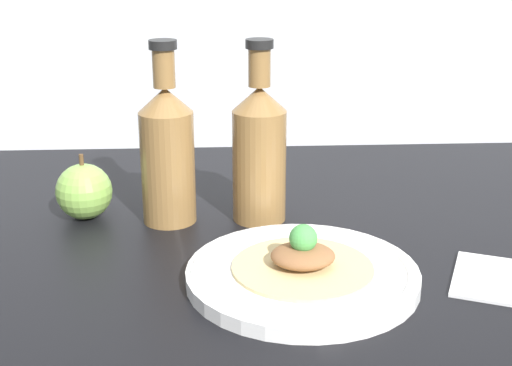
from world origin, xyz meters
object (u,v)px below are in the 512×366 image
plate (306,274)px  plated_food (307,258)px  cider_bottle_right (259,150)px  cider_bottle_left (167,151)px  apple (84,191)px

plate → plated_food: 1.99cm
cider_bottle_right → cider_bottle_left: bearing=180.0°
cider_bottle_right → plate: bearing=-77.8°
plate → apple: apple is taller
plate → cider_bottle_right: bearing=102.2°
plate → apple: 36.75cm
plate → cider_bottle_left: size_ratio=1.07×
plated_food → apple: 36.64cm
plated_food → cider_bottle_right: size_ratio=0.65×
apple → cider_bottle_left: bearing=-7.9°
plated_food → cider_bottle_left: bearing=130.3°
plated_food → cider_bottle_right: bearing=102.2°
apple → plated_food: bearing=-36.7°
cider_bottle_right → apple: cider_bottle_right is taller
plated_food → apple: bearing=143.3°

